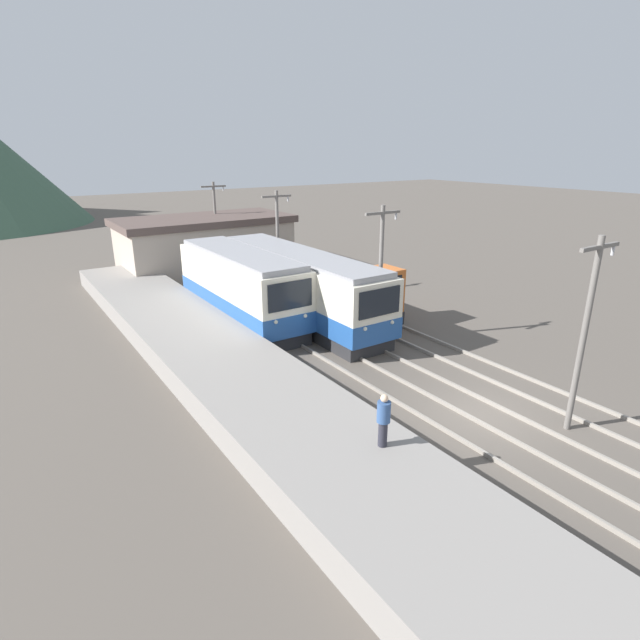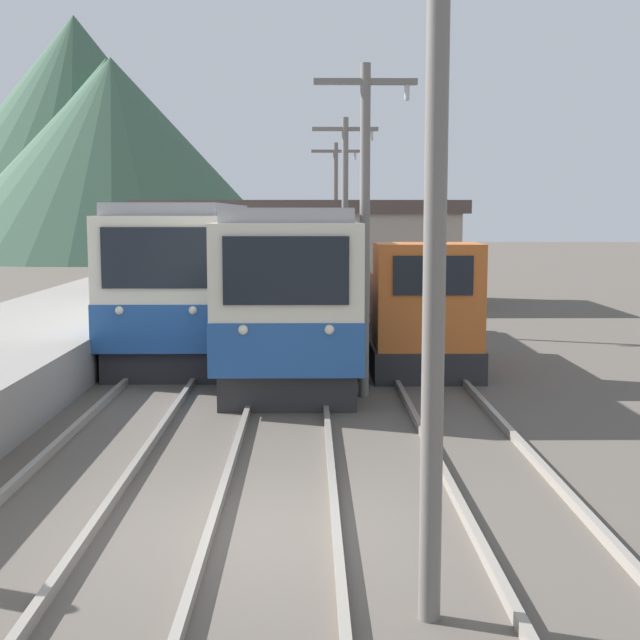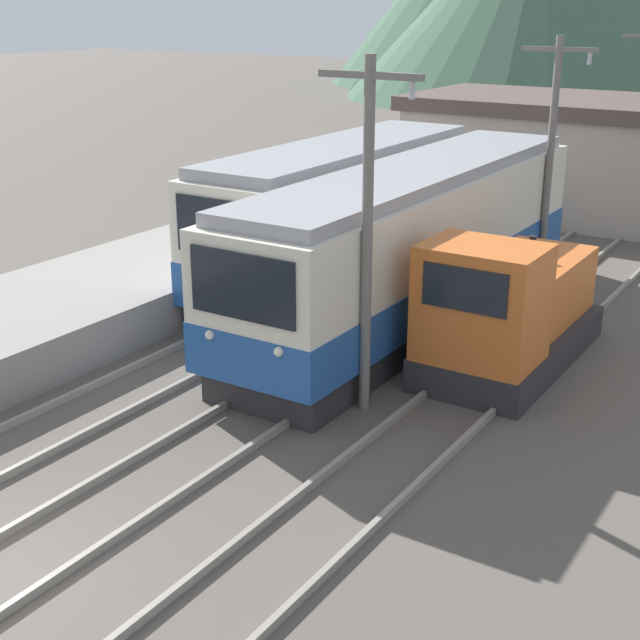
{
  "view_description": "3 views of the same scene",
  "coord_description": "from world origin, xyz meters",
  "px_view_note": "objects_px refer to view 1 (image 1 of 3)",
  "views": [
    {
      "loc": [
        -13.39,
        -9.75,
        8.94
      ],
      "look_at": [
        -1.3,
        8.24,
        1.44
      ],
      "focal_mm": 28.0,
      "sensor_mm": 36.0,
      "label": 1
    },
    {
      "loc": [
        0.62,
        -9.9,
        3.67
      ],
      "look_at": [
        0.84,
        8.74,
        1.41
      ],
      "focal_mm": 50.0,
      "sensor_mm": 36.0,
      "label": 2
    },
    {
      "loc": [
        9.32,
        -5.9,
        7.37
      ],
      "look_at": [
        0.59,
        7.78,
        1.51
      ],
      "focal_mm": 50.0,
      "sensor_mm": 36.0,
      "label": 3
    }
  ],
  "objects_px": {
    "catenary_mast_mid": "(381,269)",
    "catenary_mast_distant": "(216,221)",
    "person_on_platform": "(383,418)",
    "shunting_locomotive": "(360,296)",
    "catenary_mast_far": "(278,239)",
    "catenary_mast_near": "(585,329)",
    "commuter_train_center": "(299,288)",
    "commuter_train_left": "(241,290)"
  },
  "relations": [
    {
      "from": "catenary_mast_mid",
      "to": "catenary_mast_distant",
      "type": "relative_size",
      "value": 1.0
    },
    {
      "from": "person_on_platform",
      "to": "shunting_locomotive",
      "type": "bearing_deg",
      "value": 54.34
    },
    {
      "from": "catenary_mast_far",
      "to": "person_on_platform",
      "type": "distance_m",
      "value": 19.46
    },
    {
      "from": "shunting_locomotive",
      "to": "catenary_mast_mid",
      "type": "bearing_deg",
      "value": -113.7
    },
    {
      "from": "catenary_mast_far",
      "to": "catenary_mast_near",
      "type": "bearing_deg",
      "value": -90.0
    },
    {
      "from": "commuter_train_center",
      "to": "catenary_mast_mid",
      "type": "distance_m",
      "value": 5.47
    },
    {
      "from": "commuter_train_left",
      "to": "commuter_train_center",
      "type": "xyz_separation_m",
      "value": [
        2.8,
        -1.27,
        -0.05
      ]
    },
    {
      "from": "commuter_train_center",
      "to": "shunting_locomotive",
      "type": "height_order",
      "value": "commuter_train_center"
    },
    {
      "from": "commuter_train_center",
      "to": "shunting_locomotive",
      "type": "distance_m",
      "value": 3.41
    },
    {
      "from": "shunting_locomotive",
      "to": "catenary_mast_near",
      "type": "height_order",
      "value": "catenary_mast_near"
    },
    {
      "from": "catenary_mast_mid",
      "to": "catenary_mast_far",
      "type": "xyz_separation_m",
      "value": [
        0.0,
        9.82,
        0.0
      ]
    },
    {
      "from": "catenary_mast_mid",
      "to": "person_on_platform",
      "type": "bearing_deg",
      "value": -129.75
    },
    {
      "from": "commuter_train_left",
      "to": "commuter_train_center",
      "type": "relative_size",
      "value": 0.77
    },
    {
      "from": "shunting_locomotive",
      "to": "catenary_mast_distant",
      "type": "height_order",
      "value": "catenary_mast_distant"
    },
    {
      "from": "person_on_platform",
      "to": "catenary_mast_distant",
      "type": "bearing_deg",
      "value": 76.12
    },
    {
      "from": "catenary_mast_near",
      "to": "catenary_mast_distant",
      "type": "height_order",
      "value": "same"
    },
    {
      "from": "commuter_train_left",
      "to": "commuter_train_center",
      "type": "height_order",
      "value": "commuter_train_left"
    },
    {
      "from": "commuter_train_left",
      "to": "shunting_locomotive",
      "type": "height_order",
      "value": "commuter_train_left"
    },
    {
      "from": "commuter_train_center",
      "to": "catenary_mast_far",
      "type": "distance_m",
      "value": 5.43
    },
    {
      "from": "catenary_mast_mid",
      "to": "catenary_mast_far",
      "type": "relative_size",
      "value": 1.0
    },
    {
      "from": "person_on_platform",
      "to": "commuter_train_center",
      "type": "bearing_deg",
      "value": 67.82
    },
    {
      "from": "catenary_mast_near",
      "to": "commuter_train_left",
      "type": "bearing_deg",
      "value": 105.05
    },
    {
      "from": "catenary_mast_far",
      "to": "catenary_mast_distant",
      "type": "xyz_separation_m",
      "value": [
        0.0,
        9.82,
        0.0
      ]
    },
    {
      "from": "catenary_mast_far",
      "to": "person_on_platform",
      "type": "height_order",
      "value": "catenary_mast_far"
    },
    {
      "from": "catenary_mast_near",
      "to": "catenary_mast_far",
      "type": "bearing_deg",
      "value": 90.0
    },
    {
      "from": "person_on_platform",
      "to": "commuter_train_left",
      "type": "bearing_deg",
      "value": 79.87
    },
    {
      "from": "commuter_train_center",
      "to": "person_on_platform",
      "type": "xyz_separation_m",
      "value": [
        -5.39,
        -13.23,
        0.14
      ]
    },
    {
      "from": "shunting_locomotive",
      "to": "catenary_mast_mid",
      "type": "xyz_separation_m",
      "value": [
        -1.49,
        -3.4,
        2.36
      ]
    },
    {
      "from": "commuter_train_left",
      "to": "catenary_mast_distant",
      "type": "xyz_separation_m",
      "value": [
        4.31,
        13.43,
        1.78
      ]
    },
    {
      "from": "catenary_mast_distant",
      "to": "commuter_train_center",
      "type": "bearing_deg",
      "value": -95.86
    },
    {
      "from": "commuter_train_left",
      "to": "person_on_platform",
      "type": "bearing_deg",
      "value": -100.13
    },
    {
      "from": "catenary_mast_near",
      "to": "catenary_mast_far",
      "type": "height_order",
      "value": "same"
    },
    {
      "from": "shunting_locomotive",
      "to": "catenary_mast_far",
      "type": "bearing_deg",
      "value": 103.08
    },
    {
      "from": "catenary_mast_distant",
      "to": "commuter_train_left",
      "type": "bearing_deg",
      "value": -107.79
    },
    {
      "from": "shunting_locomotive",
      "to": "catenary_mast_distant",
      "type": "bearing_deg",
      "value": 95.25
    },
    {
      "from": "catenary_mast_distant",
      "to": "person_on_platform",
      "type": "bearing_deg",
      "value": -103.88
    },
    {
      "from": "catenary_mast_mid",
      "to": "catenary_mast_far",
      "type": "distance_m",
      "value": 9.82
    },
    {
      "from": "commuter_train_center",
      "to": "catenary_mast_mid",
      "type": "relative_size",
      "value": 2.07
    },
    {
      "from": "commuter_train_center",
      "to": "person_on_platform",
      "type": "height_order",
      "value": "commuter_train_center"
    },
    {
      "from": "shunting_locomotive",
      "to": "catenary_mast_near",
      "type": "xyz_separation_m",
      "value": [
        -1.49,
        -13.21,
        2.36
      ]
    },
    {
      "from": "commuter_train_center",
      "to": "catenary_mast_far",
      "type": "relative_size",
      "value": 2.07
    },
    {
      "from": "shunting_locomotive",
      "to": "catenary_mast_distant",
      "type": "distance_m",
      "value": 16.47
    }
  ]
}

